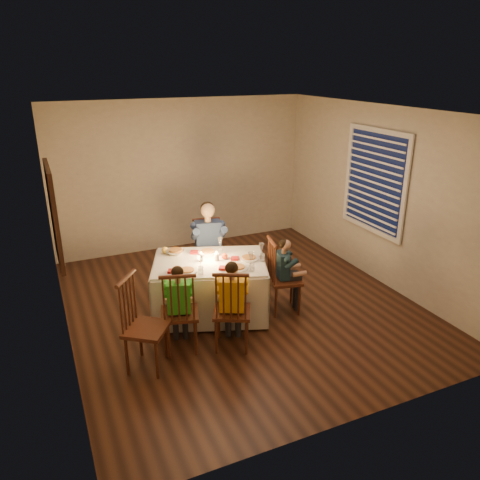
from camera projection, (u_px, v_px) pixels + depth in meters
name	position (u px, v px, depth m)	size (l,w,h in m)	color
ground	(240.00, 304.00, 6.50)	(5.00, 5.00, 0.00)	black
wall_left	(55.00, 240.00, 5.18)	(0.02, 5.00, 2.60)	beige
wall_right	(380.00, 196.00, 6.89)	(0.02, 5.00, 2.60)	beige
wall_back	(182.00, 175.00, 8.17)	(4.50, 0.02, 2.60)	beige
ceiling	(241.00, 111.00, 5.57)	(5.00, 5.00, 0.00)	white
dining_table	(210.00, 276.00, 6.08)	(1.72, 1.48, 0.72)	silver
chair_adult	(210.00, 286.00, 7.01)	(0.42, 0.40, 1.03)	#3C1810
chair_near_left	(181.00, 347.00, 5.50)	(0.42, 0.40, 1.03)	#3C1810
chair_near_right	(232.00, 345.00, 5.54)	(0.42, 0.40, 1.03)	#3C1810
chair_end	(283.00, 310.00, 6.34)	(0.42, 0.40, 1.03)	#3C1810
chair_extra	(150.00, 366.00, 5.16)	(0.44, 0.42, 1.07)	#3C1810
adult	(210.00, 286.00, 7.01)	(0.49, 0.45, 1.30)	navy
child_green	(181.00, 347.00, 5.50)	(0.35, 0.32, 1.06)	green
child_yellow	(232.00, 345.00, 5.54)	(0.37, 0.34, 1.09)	gold
child_teal	(283.00, 310.00, 6.34)	(0.33, 0.30, 1.02)	#172E3B
setting_adult	(208.00, 252.00, 6.25)	(0.26, 0.26, 0.02)	white
setting_green	(187.00, 271.00, 5.69)	(0.26, 0.26, 0.02)	white
setting_yellow	(238.00, 268.00, 5.78)	(0.26, 0.26, 0.02)	white
setting_teal	(249.00, 258.00, 6.06)	(0.26, 0.26, 0.02)	white
candle_left	(201.00, 258.00, 5.98)	(0.06, 0.06, 0.10)	white
candle_right	(217.00, 257.00, 5.99)	(0.06, 0.06, 0.10)	white
squash	(165.00, 250.00, 6.23)	(0.09, 0.09, 0.09)	yellow
orange_fruit	(225.00, 256.00, 6.05)	(0.08, 0.08, 0.08)	#E54613
serving_bowl	(176.00, 252.00, 6.21)	(0.23, 0.23, 0.06)	white
wall_mirror	(54.00, 215.00, 5.38)	(0.06, 0.95, 1.15)	black
window_blinds	(374.00, 181.00, 6.89)	(0.07, 1.34, 1.54)	#0D1434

